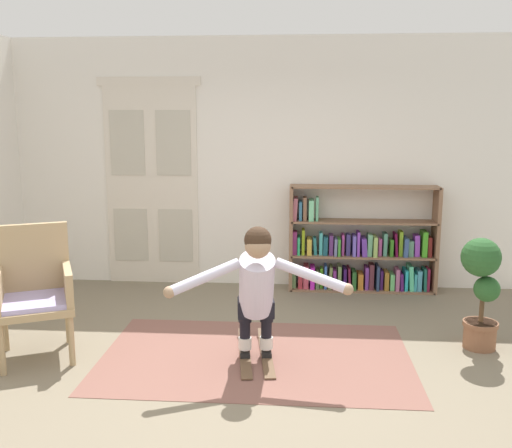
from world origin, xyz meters
The scene contains 9 objects.
ground_plane centered at (0.00, 0.00, 0.00)m, with size 7.20×7.20×0.00m, color #776C57.
back_wall centered at (0.00, 2.60, 1.45)m, with size 6.00×0.10×2.90m, color white.
double_door centered at (-1.33, 2.54, 1.23)m, with size 1.22×0.05×2.45m.
rug centered at (0.07, 0.39, 0.00)m, with size 2.60×1.63×0.01m, color brown.
bookshelf centered at (1.12, 2.39, 0.47)m, with size 1.69×0.30×1.22m.
wicker_chair centered at (-1.79, 0.31, 0.58)m, with size 0.80×0.80×1.10m.
potted_plant centered at (1.99, 0.71, 0.60)m, with size 0.39×0.49×1.00m.
skis_pair centered at (0.07, 0.42, 0.02)m, with size 0.39×0.95×0.07m.
person_skier centered at (0.09, 0.22, 0.69)m, with size 1.41×0.74×1.11m.
Camera 1 is at (0.42, -4.16, 2.00)m, focal length 40.36 mm.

